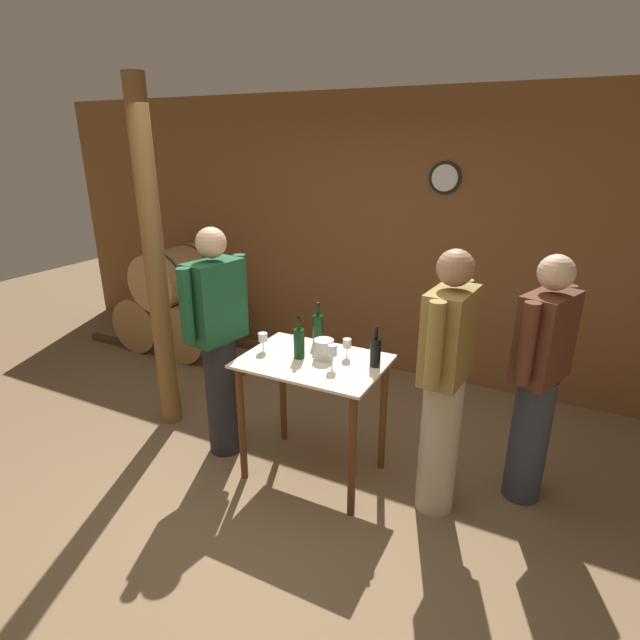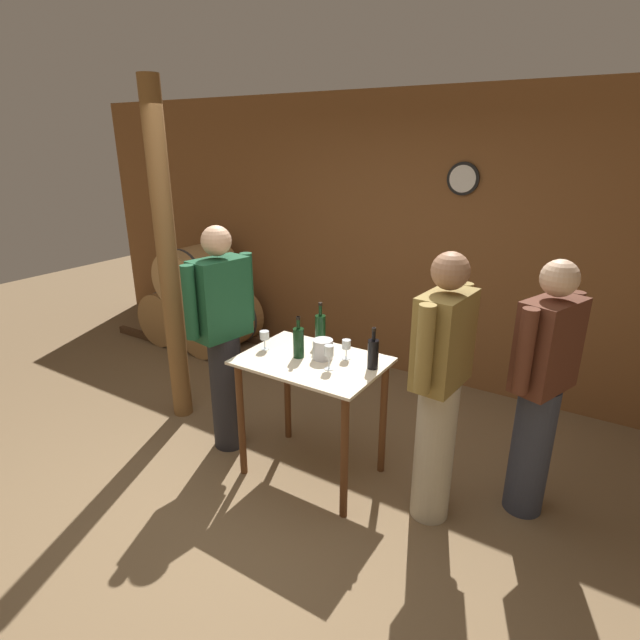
% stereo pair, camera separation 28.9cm
% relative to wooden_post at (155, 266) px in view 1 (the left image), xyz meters
% --- Properties ---
extents(ground_plane, '(14.00, 14.00, 0.00)m').
position_rel_wooden_post_xyz_m(ground_plane, '(1.30, -0.64, -1.35)').
color(ground_plane, brown).
extents(back_wall, '(8.40, 0.08, 2.70)m').
position_rel_wooden_post_xyz_m(back_wall, '(1.30, 1.84, 0.00)').
color(back_wall, brown).
rests_on(back_wall, ground_plane).
extents(barrel_rack, '(2.17, 0.76, 1.16)m').
position_rel_wooden_post_xyz_m(barrel_rack, '(-1.03, 1.28, -0.87)').
color(barrel_rack, '#4C331E').
rests_on(barrel_rack, ground_plane).
extents(tasting_table, '(0.94, 0.67, 0.88)m').
position_rel_wooden_post_xyz_m(tasting_table, '(1.41, -0.09, -0.66)').
color(tasting_table, beige).
rests_on(tasting_table, ground_plane).
extents(wooden_post, '(0.16, 0.16, 2.70)m').
position_rel_wooden_post_xyz_m(wooden_post, '(0.00, 0.00, 0.00)').
color(wooden_post, brown).
rests_on(wooden_post, ground_plane).
extents(wine_bottle_far_left, '(0.07, 0.07, 0.29)m').
position_rel_wooden_post_xyz_m(wine_bottle_far_left, '(1.31, -0.10, -0.36)').
color(wine_bottle_far_left, black).
rests_on(wine_bottle_far_left, tasting_table).
extents(wine_bottle_left, '(0.08, 0.08, 0.31)m').
position_rel_wooden_post_xyz_m(wine_bottle_left, '(1.31, 0.17, -0.35)').
color(wine_bottle_left, black).
rests_on(wine_bottle_left, tasting_table).
extents(wine_bottle_center, '(0.07, 0.07, 0.28)m').
position_rel_wooden_post_xyz_m(wine_bottle_center, '(1.81, 0.01, -0.36)').
color(wine_bottle_center, black).
rests_on(wine_bottle_center, tasting_table).
extents(wine_glass_near_left, '(0.06, 0.06, 0.13)m').
position_rel_wooden_post_xyz_m(wine_glass_near_left, '(1.04, -0.11, -0.37)').
color(wine_glass_near_left, silver).
rests_on(wine_glass_near_left, tasting_table).
extents(wine_glass_near_center, '(0.06, 0.06, 0.16)m').
position_rel_wooden_post_xyz_m(wine_glass_near_center, '(1.58, -0.15, -0.35)').
color(wine_glass_near_center, silver).
rests_on(wine_glass_near_center, tasting_table).
extents(wine_glass_near_right, '(0.06, 0.06, 0.13)m').
position_rel_wooden_post_xyz_m(wine_glass_near_right, '(1.60, 0.05, -0.37)').
color(wine_glass_near_right, silver).
rests_on(wine_glass_near_right, tasting_table).
extents(ice_bucket, '(0.13, 0.13, 0.13)m').
position_rel_wooden_post_xyz_m(ice_bucket, '(1.46, -0.03, -0.40)').
color(ice_bucket, silver).
rests_on(ice_bucket, tasting_table).
extents(person_host, '(0.29, 0.58, 1.72)m').
position_rel_wooden_post_xyz_m(person_host, '(0.67, -0.14, -0.44)').
color(person_host, '#232328').
rests_on(person_host, ground_plane).
extents(person_visitor_with_scarf, '(0.25, 0.59, 1.70)m').
position_rel_wooden_post_xyz_m(person_visitor_with_scarf, '(2.28, -0.05, -0.45)').
color(person_visitor_with_scarf, '#B7AD93').
rests_on(person_visitor_with_scarf, ground_plane).
extents(person_visitor_bearded, '(0.34, 0.56, 1.65)m').
position_rel_wooden_post_xyz_m(person_visitor_bearded, '(2.77, 0.33, -0.48)').
color(person_visitor_bearded, '#333847').
rests_on(person_visitor_bearded, ground_plane).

